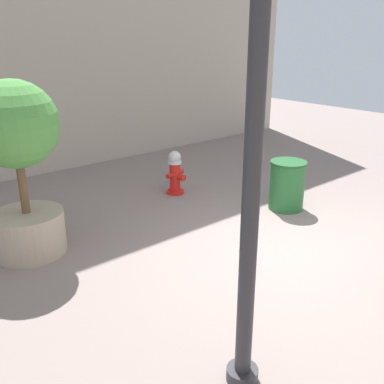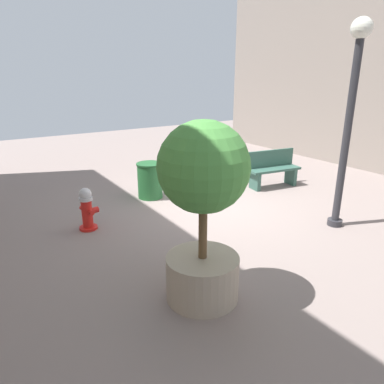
# 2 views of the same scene
# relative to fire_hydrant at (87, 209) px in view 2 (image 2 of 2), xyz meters

# --- Properties ---
(ground_plane) EXTENTS (23.40, 23.40, 0.00)m
(ground_plane) POSITION_rel_fire_hydrant_xyz_m (-2.84, 0.29, -0.41)
(ground_plane) COLOR gray
(fire_hydrant) EXTENTS (0.41, 0.43, 0.83)m
(fire_hydrant) POSITION_rel_fire_hydrant_xyz_m (0.00, 0.00, 0.00)
(fire_hydrant) COLOR red
(fire_hydrant) RESTS_ON ground_plane
(bench_near) EXTENTS (1.47, 0.66, 0.95)m
(bench_near) POSITION_rel_fire_hydrant_xyz_m (-4.93, -0.04, 0.07)
(bench_near) COLOR #33594C
(bench_near) RESTS_ON ground_plane
(planter_tree) EXTENTS (1.12, 1.12, 2.36)m
(planter_tree) POSITION_rel_fire_hydrant_xyz_m (-0.59, 2.99, 0.96)
(planter_tree) COLOR tan
(planter_tree) RESTS_ON ground_plane
(street_lamp) EXTENTS (0.36, 0.36, 3.74)m
(street_lamp) POSITION_rel_fire_hydrant_xyz_m (-4.13, 2.48, 1.92)
(street_lamp) COLOR #2D2D33
(street_lamp) RESTS_ON ground_plane
(trash_bin) EXTENTS (0.62, 0.62, 0.85)m
(trash_bin) POSITION_rel_fire_hydrant_xyz_m (-1.83, -1.00, 0.01)
(trash_bin) COLOR #266633
(trash_bin) RESTS_ON ground_plane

